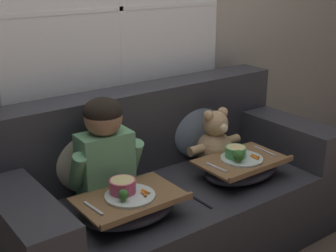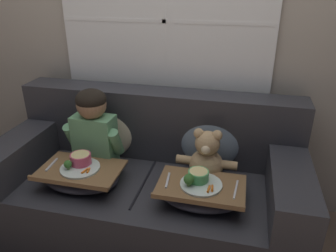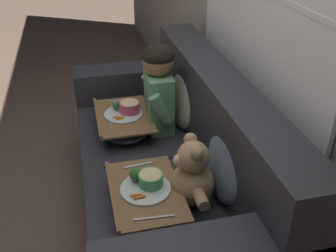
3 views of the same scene
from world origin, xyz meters
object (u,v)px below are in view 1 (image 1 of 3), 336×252
object	(u,v)px
lap_tray_teddy	(241,167)
child_figure	(105,146)
couch	(165,195)
throw_pillow_behind_teddy	(196,125)
throw_pillow_behind_child	(89,152)
teddy_bear	(215,142)
lap_tray_child	(130,205)

from	to	relation	value
lap_tray_teddy	child_figure	bearing A→B (deg)	162.97
couch	child_figure	world-z (taller)	child_figure
couch	child_figure	distance (m)	0.52
child_figure	throw_pillow_behind_teddy	bearing A→B (deg)	13.19
couch	throw_pillow_behind_child	distance (m)	0.49
throw_pillow_behind_child	child_figure	xyz separation A→B (m)	(-0.00, -0.17, 0.09)
throw_pillow_behind_child	throw_pillow_behind_teddy	size ratio (longest dim) A/B	1.07
lap_tray_teddy	couch	bearing A→B (deg)	148.53
throw_pillow_behind_teddy	child_figure	size ratio (longest dim) A/B	0.78
throw_pillow_behind_child	child_figure	world-z (taller)	child_figure
throw_pillow_behind_child	teddy_bear	distance (m)	0.74
child_figure	lap_tray_child	size ratio (longest dim) A/B	1.10
throw_pillow_behind_teddy	lap_tray_child	bearing A→B (deg)	-151.75
throw_pillow_behind_child	throw_pillow_behind_teddy	distance (m)	0.71
child_figure	teddy_bear	world-z (taller)	child_figure
couch	lap_tray_teddy	world-z (taller)	couch
teddy_bear	lap_tray_teddy	world-z (taller)	teddy_bear
child_figure	lap_tray_teddy	size ratio (longest dim) A/B	1.11
teddy_bear	lap_tray_teddy	xyz separation A→B (m)	(-0.00, -0.21, -0.08)
couch	child_figure	size ratio (longest dim) A/B	3.54
throw_pillow_behind_teddy	child_figure	distance (m)	0.74
throw_pillow_behind_teddy	lap_tray_child	xyz separation A→B (m)	(-0.72, -0.38, -0.14)
throw_pillow_behind_child	throw_pillow_behind_teddy	xyz separation A→B (m)	(0.71, 0.00, 0.00)
couch	throw_pillow_behind_teddy	bearing A→B (deg)	25.23
child_figure	lap_tray_teddy	world-z (taller)	child_figure
teddy_bear	lap_tray_teddy	bearing A→B (deg)	-90.45
throw_pillow_behind_child	lap_tray_teddy	bearing A→B (deg)	-28.43
throw_pillow_behind_child	lap_tray_child	xyz separation A→B (m)	(-0.00, -0.38, -0.14)
couch	teddy_bear	distance (m)	0.43
teddy_bear	child_figure	bearing A→B (deg)	179.70
teddy_bear	throw_pillow_behind_child	bearing A→B (deg)	166.52
lap_tray_teddy	throw_pillow_behind_child	bearing A→B (deg)	151.57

